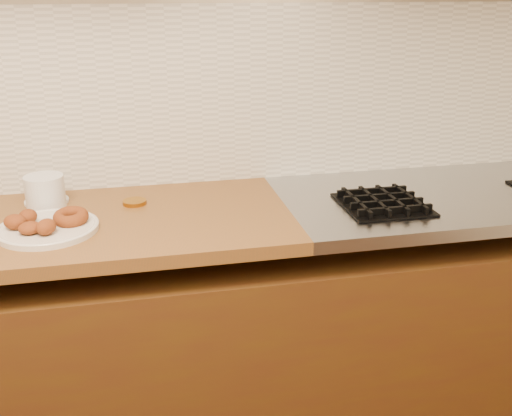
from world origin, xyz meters
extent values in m
cube|color=#C2B190|center=(0.00, 2.00, 1.35)|extent=(4.00, 0.02, 2.70)
cube|color=#492E0D|center=(0.00, 1.69, 0.39)|extent=(3.60, 0.60, 0.77)
cube|color=#9EA0A5|center=(1.15, 1.69, 0.88)|extent=(1.30, 0.62, 0.04)
cube|color=silver|center=(0.00, 1.99, 1.20)|extent=(3.60, 0.02, 0.60)
cube|color=black|center=(0.80, 1.61, 0.90)|extent=(0.26, 0.26, 0.01)
cube|color=black|center=(0.71, 1.61, 0.92)|extent=(0.01, 0.24, 0.02)
cube|color=black|center=(0.80, 1.52, 0.92)|extent=(0.24, 0.01, 0.02)
cube|color=black|center=(0.77, 1.61, 0.92)|extent=(0.01, 0.24, 0.02)
cube|color=black|center=(0.80, 1.58, 0.92)|extent=(0.24, 0.01, 0.02)
cube|color=black|center=(0.83, 1.61, 0.92)|extent=(0.01, 0.24, 0.02)
cube|color=black|center=(0.80, 1.64, 0.92)|extent=(0.24, 0.01, 0.02)
cube|color=black|center=(0.89, 1.61, 0.92)|extent=(0.01, 0.24, 0.02)
cube|color=black|center=(0.80, 1.70, 0.92)|extent=(0.24, 0.01, 0.02)
cylinder|color=beige|center=(-0.21, 1.62, 0.91)|extent=(0.28, 0.28, 0.02)
torus|color=brown|center=(-0.15, 1.63, 0.93)|extent=(0.10, 0.11, 0.05)
ellipsoid|color=brown|center=(-0.27, 1.65, 0.94)|extent=(0.06, 0.07, 0.04)
ellipsoid|color=brown|center=(-0.30, 1.61, 0.94)|extent=(0.08, 0.08, 0.04)
ellipsoid|color=brown|center=(-0.25, 1.57, 0.93)|extent=(0.07, 0.07, 0.03)
ellipsoid|color=brown|center=(-0.21, 1.55, 0.94)|extent=(0.07, 0.08, 0.04)
cylinder|color=silver|center=(-0.24, 1.83, 0.95)|extent=(0.16, 0.16, 0.10)
cylinder|color=silver|center=(-0.24, 1.87, 0.90)|extent=(0.17, 0.17, 0.01)
cylinder|color=#A26A18|center=(0.03, 1.79, 0.91)|extent=(0.09, 0.09, 0.01)
camera|label=1|loc=(0.03, -0.04, 1.56)|focal=42.00mm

